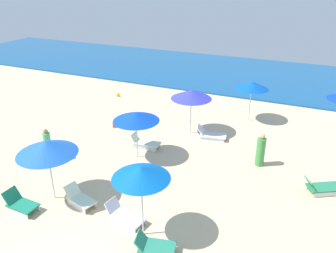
# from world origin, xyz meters

# --- Properties ---
(ocean) EXTENTS (60.00, 11.93, 0.12)m
(ocean) POSITION_xyz_m (0.00, 24.04, 0.06)
(ocean) COLOR #155089
(ocean) RESTS_ON ground_plane
(lounge_chair_0_1) EXTENTS (1.58, 1.29, 0.68)m
(lounge_chair_0_1) POSITION_xyz_m (6.67, 8.33, 0.26)
(lounge_chair_0_1) COLOR silver
(lounge_chair_0_1) RESTS_ON ground_plane
(umbrella_1) EXTENTS (1.89, 1.89, 2.68)m
(umbrella_1) POSITION_xyz_m (1.17, 3.30, 2.47)
(umbrella_1) COLOR silver
(umbrella_1) RESTS_ON ground_plane
(lounge_chair_1_0) EXTENTS (1.56, 0.86, 0.65)m
(lounge_chair_1_0) POSITION_xyz_m (0.22, 3.63, 0.23)
(lounge_chair_1_0) COLOR silver
(lounge_chair_1_0) RESTS_ON ground_plane
(lounge_chair_1_1) EXTENTS (1.37, 0.92, 0.64)m
(lounge_chair_1_1) POSITION_xyz_m (1.89, 2.67, 0.27)
(lounge_chair_1_1) COLOR silver
(lounge_chair_1_1) RESTS_ON ground_plane
(umbrella_2) EXTENTS (2.27, 2.27, 2.53)m
(umbrella_2) POSITION_xyz_m (-2.99, 3.68, 2.27)
(umbrella_2) COLOR silver
(umbrella_2) RESTS_ON ground_plane
(lounge_chair_2_0) EXTENTS (1.39, 0.88, 0.73)m
(lounge_chair_2_0) POSITION_xyz_m (-1.79, 3.73, 0.28)
(lounge_chair_2_0) COLOR silver
(lounge_chair_2_0) RESTS_ON ground_plane
(lounge_chair_2_1) EXTENTS (1.26, 0.70, 0.78)m
(lounge_chair_2_1) POSITION_xyz_m (-3.62, 2.58, 0.29)
(lounge_chair_2_1) COLOR silver
(lounge_chair_2_1) RESTS_ON ground_plane
(umbrella_3) EXTENTS (2.19, 2.19, 2.51)m
(umbrella_3) POSITION_xyz_m (-0.15, 11.44, 2.27)
(umbrella_3) COLOR silver
(umbrella_3) RESTS_ON ground_plane
(lounge_chair_3_0) EXTENTS (1.62, 0.93, 0.68)m
(lounge_chair_3_0) POSITION_xyz_m (1.10, 11.21, 0.24)
(lounge_chair_3_0) COLOR silver
(lounge_chair_3_0) RESTS_ON ground_plane
(umbrella_5) EXTENTS (2.16, 2.16, 2.31)m
(umbrella_5) POSITION_xyz_m (-1.54, 7.89, 2.11)
(umbrella_5) COLOR silver
(umbrella_5) RESTS_ON ground_plane
(lounge_chair_5_0) EXTENTS (1.51, 0.68, 0.72)m
(lounge_chair_5_0) POSITION_xyz_m (-1.66, 8.88, 0.27)
(lounge_chair_5_0) COLOR silver
(lounge_chair_5_0) RESTS_ON ground_plane
(umbrella_6) EXTENTS (1.93, 1.93, 2.43)m
(umbrella_6) POSITION_xyz_m (2.45, 14.49, 2.20)
(umbrella_6) COLOR silver
(umbrella_6) RESTS_ON ground_plane
(beachgoer_0) EXTENTS (0.45, 0.45, 1.60)m
(beachgoer_0) POSITION_xyz_m (-5.27, 5.99, 0.74)
(beachgoer_0) COLOR #4AB46D
(beachgoer_0) RESTS_ON ground_plane
(beachgoer_1) EXTENTS (0.43, 0.43, 1.60)m
(beachgoer_1) POSITION_xyz_m (3.96, 9.52, 0.74)
(beachgoer_1) COLOR #429447
(beachgoer_1) RESTS_ON ground_plane
(beach_ball_0) EXTENTS (0.27, 0.27, 0.27)m
(beach_ball_0) POSITION_xyz_m (-7.02, 15.02, 0.14)
(beach_ball_0) COLOR yellow
(beach_ball_0) RESTS_ON ground_plane
(cooler_box_1) EXTENTS (0.48, 0.57, 0.32)m
(cooler_box_1) POSITION_xyz_m (-4.36, 10.55, 0.16)
(cooler_box_1) COLOR red
(cooler_box_1) RESTS_ON ground_plane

